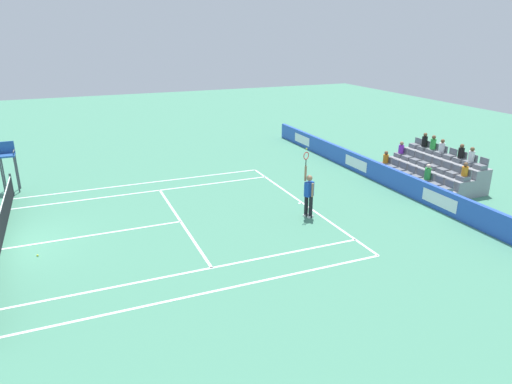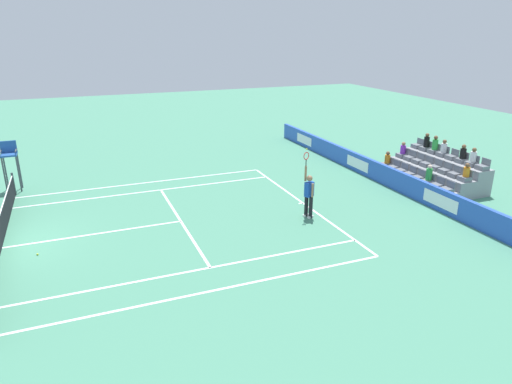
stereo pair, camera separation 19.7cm
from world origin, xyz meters
name	(u,v)px [view 1 (the left image)]	position (x,y,z in m)	size (l,w,h in m)	color
ground_plane	(1,249)	(0.00, 0.00, 0.00)	(80.00, 80.00, 0.00)	#47896B
line_baseline	(302,203)	(0.00, -11.89, 0.00)	(10.97, 0.10, 0.01)	white
line_service	(181,221)	(0.00, -6.40, 0.00)	(8.23, 0.10, 0.01)	white
line_centre_service	(97,234)	(0.00, -3.20, 0.00)	(0.10, 6.40, 0.01)	white
line_singles_sideline_left	(150,191)	(4.12, -5.95, 0.00)	(0.10, 11.89, 0.01)	white
line_singles_sideline_right	(198,271)	(-4.12, -5.95, 0.00)	(0.10, 11.89, 0.01)	white
line_doubles_sideline_left	(145,183)	(5.49, -5.95, 0.00)	(0.10, 11.89, 0.01)	white
line_doubles_sideline_right	(211,292)	(-5.49, -5.95, 0.00)	(0.10, 11.89, 0.01)	white
line_centre_mark	(300,203)	(0.00, -11.79, 0.00)	(0.10, 0.20, 0.01)	white
sponsor_barrier	(394,179)	(0.00, -16.84, 0.48)	(24.46, 0.22, 0.97)	blue
tennis_player	(309,194)	(-1.50, -11.35, 0.99)	(0.54, 0.43, 2.85)	black
umpire_chair	(8,160)	(6.76, 0.06, 1.52)	(0.70, 0.70, 2.34)	#474C54
stadium_stand	(432,172)	(0.01, -19.16, 0.56)	(4.96, 2.85, 2.19)	gray
loose_tennis_ball	(38,255)	(-1.07, -1.19, 0.03)	(0.07, 0.07, 0.07)	#D1E533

